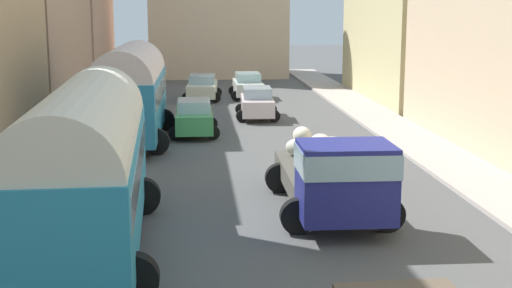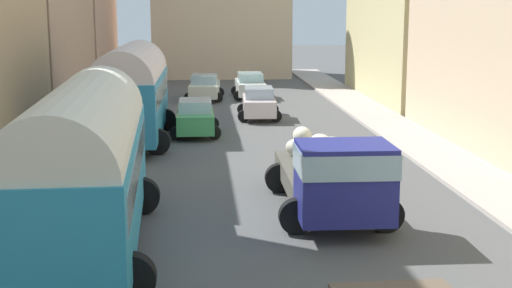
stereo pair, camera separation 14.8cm
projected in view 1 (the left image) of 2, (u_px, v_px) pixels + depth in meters
ground_plane at (244, 150)px, 28.85m from camera, size 154.00×154.00×0.00m
sidewalk_left at (58, 151)px, 28.24m from camera, size 2.50×70.00×0.14m
sidewalk_right at (422, 145)px, 29.43m from camera, size 2.50×70.00×0.14m
building_left_3 at (18, 10)px, 39.25m from camera, size 5.76×14.00×10.82m
building_left_4 at (68, 4)px, 53.07m from camera, size 5.69×12.69×11.48m
building_right_3 at (412, 18)px, 43.74m from camera, size 5.41×14.55×9.87m
parked_bus_0 at (86, 161)px, 16.48m from camera, size 3.55×10.05×3.95m
parked_bus_1 at (131, 89)px, 30.15m from camera, size 3.40×8.84×4.06m
cargo_truck_1 at (334, 174)px, 19.42m from camera, size 3.21×6.91×2.34m
car_0 at (257, 103)px, 36.80m from camera, size 2.28×4.00×1.59m
car_1 at (248, 85)px, 45.01m from camera, size 2.28×4.39×1.56m
car_2 at (194, 117)px, 32.05m from camera, size 2.21×3.96×1.57m
car_3 at (202, 87)px, 44.07m from camera, size 2.47×4.37×1.54m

